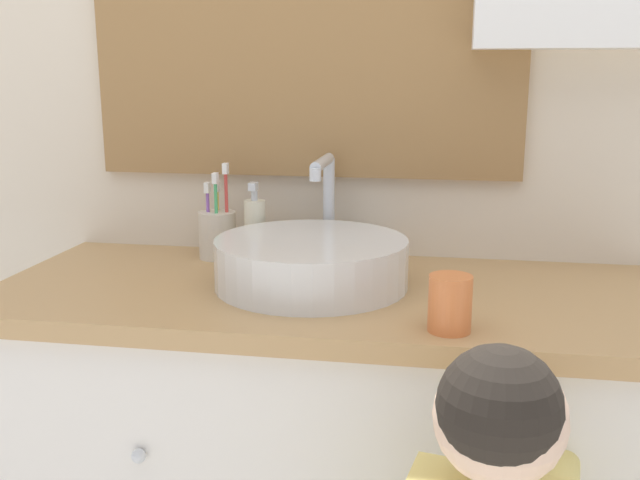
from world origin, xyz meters
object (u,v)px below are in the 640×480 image
Objects in this scene: soap_dispenser at (255,230)px; drinking_cup at (450,304)px; toothbrush_holder at (218,233)px; sink_basin at (313,260)px.

soap_dispenser is 0.53m from drinking_cup.
drinking_cup is at bearing -37.28° from toothbrush_holder.
soap_dispenser is (0.09, -0.02, 0.01)m from toothbrush_holder.
toothbrush_holder is at bearing 169.23° from soap_dispenser.
soap_dispenser is at bearing 135.01° from sink_basin.
toothbrush_holder is at bearing 142.72° from drinking_cup.
sink_basin reaches higher than toothbrush_holder.
toothbrush_holder reaches higher than soap_dispenser.
toothbrush_holder is 1.21× the size of soap_dispenser.
soap_dispenser is at bearing 138.47° from drinking_cup.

